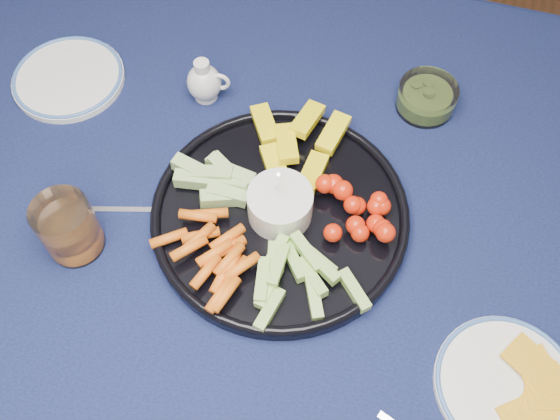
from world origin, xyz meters
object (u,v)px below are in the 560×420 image
(cheese_plate, at_px, (508,385))
(side_plate_extra, at_px, (68,78))
(crudite_platter, at_px, (278,211))
(dining_table, at_px, (272,207))
(creamer_pitcher, at_px, (205,82))
(juice_tumbler, at_px, (70,230))
(pickle_bowl, at_px, (426,98))

(cheese_plate, distance_m, side_plate_extra, 0.89)
(crudite_platter, relative_size, side_plate_extra, 2.01)
(crudite_platter, bearing_deg, dining_table, 115.80)
(creamer_pitcher, relative_size, juice_tumbler, 0.82)
(creamer_pitcher, xyz_separation_m, side_plate_extra, (-0.25, -0.04, -0.03))
(creamer_pitcher, height_order, juice_tumbler, juice_tumbler)
(juice_tumbler, relative_size, side_plate_extra, 0.51)
(creamer_pitcher, height_order, pickle_bowl, creamer_pitcher)
(juice_tumbler, xyz_separation_m, side_plate_extra, (-0.16, 0.30, -0.04))
(pickle_bowl, bearing_deg, creamer_pitcher, -166.51)
(cheese_plate, bearing_deg, side_plate_extra, 158.28)
(side_plate_extra, bearing_deg, crudite_platter, -20.15)
(dining_table, bearing_deg, pickle_bowl, 47.02)
(cheese_plate, distance_m, juice_tumbler, 0.66)
(dining_table, relative_size, cheese_plate, 8.44)
(creamer_pitcher, distance_m, pickle_bowl, 0.39)
(crudite_platter, bearing_deg, side_plate_extra, 159.85)
(creamer_pitcher, relative_size, pickle_bowl, 0.82)
(creamer_pitcher, bearing_deg, crudite_platter, -46.01)
(pickle_bowl, bearing_deg, cheese_plate, -66.88)
(crudite_platter, bearing_deg, pickle_bowl, 58.57)
(juice_tumbler, height_order, side_plate_extra, juice_tumbler)
(cheese_plate, relative_size, side_plate_extra, 0.98)
(cheese_plate, bearing_deg, pickle_bowl, 113.12)
(dining_table, height_order, crudite_platter, crudite_platter)
(crudite_platter, distance_m, juice_tumbler, 0.31)
(dining_table, relative_size, side_plate_extra, 8.31)
(crudite_platter, relative_size, pickle_bowl, 3.91)
(juice_tumbler, bearing_deg, side_plate_extra, 118.89)
(crudite_platter, bearing_deg, cheese_plate, -23.54)
(dining_table, distance_m, cheese_plate, 0.48)
(dining_table, xyz_separation_m, pickle_bowl, (0.21, 0.23, 0.11))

